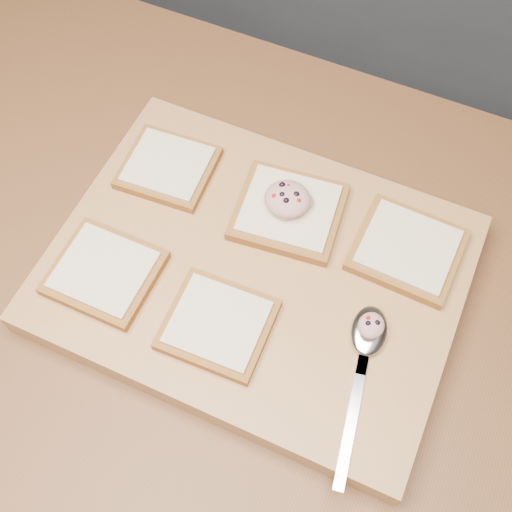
# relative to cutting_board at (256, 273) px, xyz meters

# --- Properties ---
(ground) EXTENTS (4.00, 4.00, 0.00)m
(ground) POSITION_rel_cutting_board_xyz_m (0.10, -0.02, -0.92)
(ground) COLOR #515459
(ground) RESTS_ON ground
(island_counter) EXTENTS (2.00, 0.80, 0.90)m
(island_counter) POSITION_rel_cutting_board_xyz_m (0.10, -0.02, -0.47)
(island_counter) COLOR slate
(island_counter) RESTS_ON ground
(cutting_board) EXTENTS (0.48, 0.36, 0.04)m
(cutting_board) POSITION_rel_cutting_board_xyz_m (0.00, 0.00, 0.00)
(cutting_board) COLOR tan
(cutting_board) RESTS_ON island_counter
(bread_far_left) EXTENTS (0.12, 0.11, 0.02)m
(bread_far_left) POSITION_rel_cutting_board_xyz_m (-0.16, 0.08, 0.03)
(bread_far_left) COLOR #9F6229
(bread_far_left) RESTS_ON cutting_board
(bread_far_center) EXTENTS (0.14, 0.13, 0.02)m
(bread_far_center) POSITION_rel_cutting_board_xyz_m (0.01, 0.08, 0.03)
(bread_far_center) COLOR #9F6229
(bread_far_center) RESTS_ON cutting_board
(bread_far_right) EXTENTS (0.12, 0.11, 0.02)m
(bread_far_right) POSITION_rel_cutting_board_xyz_m (0.16, 0.09, 0.03)
(bread_far_right) COLOR #9F6229
(bread_far_right) RESTS_ON cutting_board
(bread_near_left) EXTENTS (0.12, 0.11, 0.02)m
(bread_near_left) POSITION_rel_cutting_board_xyz_m (-0.16, -0.08, 0.03)
(bread_near_left) COLOR #9F6229
(bread_near_left) RESTS_ON cutting_board
(bread_near_center) EXTENTS (0.12, 0.11, 0.02)m
(bread_near_center) POSITION_rel_cutting_board_xyz_m (-0.01, -0.09, 0.03)
(bread_near_center) COLOR #9F6229
(bread_near_center) RESTS_ON cutting_board
(tuna_salad_dollop) EXTENTS (0.06, 0.05, 0.03)m
(tuna_salad_dollop) POSITION_rel_cutting_board_xyz_m (0.00, 0.08, 0.05)
(tuna_salad_dollop) COLOR #D59589
(tuna_salad_dollop) RESTS_ON bread_far_center
(spoon) EXTENTS (0.06, 0.21, 0.01)m
(spoon) POSITION_rel_cutting_board_xyz_m (0.15, -0.04, 0.03)
(spoon) COLOR silver
(spoon) RESTS_ON cutting_board
(spoon_salad) EXTENTS (0.03, 0.03, 0.02)m
(spoon_salad) POSITION_rel_cutting_board_xyz_m (0.15, -0.03, 0.04)
(spoon_salad) COLOR #D59589
(spoon_salad) RESTS_ON spoon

